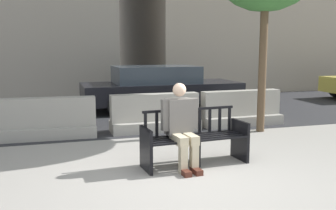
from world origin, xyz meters
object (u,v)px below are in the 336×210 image
object	(u,v)px
jersey_barrier_centre	(155,116)
jersey_barrier_right	(241,111)
seated_person	(181,124)
street_bench	(195,140)
car_sedan_mid	(160,87)
jersey_barrier_left	(47,122)

from	to	relation	value
jersey_barrier_centre	jersey_barrier_right	size ratio (longest dim) A/B	0.99
seated_person	street_bench	bearing A→B (deg)	16.70
seated_person	jersey_barrier_centre	bearing A→B (deg)	83.81
street_bench	car_sedan_mid	size ratio (longest dim) A/B	0.36
street_bench	jersey_barrier_centre	xyz separation A→B (m)	(0.04, 2.60, -0.06)
seated_person	jersey_barrier_centre	distance (m)	2.71
street_bench	car_sedan_mid	distance (m)	5.52
street_bench	jersey_barrier_centre	bearing A→B (deg)	89.18
jersey_barrier_centre	jersey_barrier_left	bearing A→B (deg)	-179.59
street_bench	jersey_barrier_centre	size ratio (longest dim) A/B	0.86
seated_person	jersey_barrier_left	bearing A→B (deg)	127.53
seated_person	jersey_barrier_left	xyz separation A→B (m)	(-2.04, 2.66, -0.35)
jersey_barrier_centre	jersey_barrier_right	xyz separation A→B (m)	(2.17, 0.04, 0.00)
street_bench	car_sedan_mid	xyz separation A→B (m)	(0.94, 5.44, 0.28)
seated_person	car_sedan_mid	distance (m)	5.64
street_bench	jersey_barrier_left	size ratio (longest dim) A/B	0.85
seated_person	jersey_barrier_left	world-z (taller)	seated_person
jersey_barrier_left	jersey_barrier_right	distance (m)	4.50
seated_person	jersey_barrier_left	distance (m)	3.37
jersey_barrier_left	car_sedan_mid	world-z (taller)	car_sedan_mid
street_bench	jersey_barrier_right	size ratio (longest dim) A/B	0.85
street_bench	jersey_barrier_left	distance (m)	3.46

